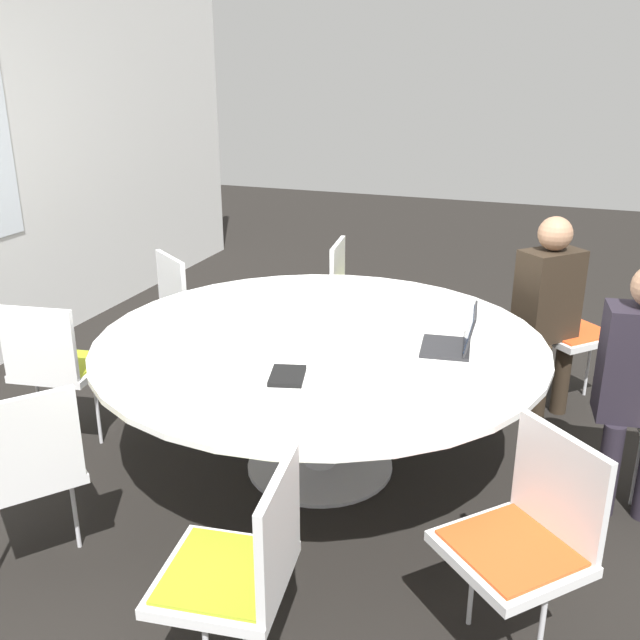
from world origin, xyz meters
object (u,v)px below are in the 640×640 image
at_px(chair_6, 242,563).
at_px(laptop, 455,340).
at_px(person_1, 549,301).
at_px(spiral_notebook, 287,376).
at_px(chair_3, 191,303).
at_px(chair_5, 24,463).
at_px(chair_4, 55,360).
at_px(chair_1, 565,320).
at_px(chair_2, 355,291).
at_px(chair_7, 527,531).

relative_size(chair_6, laptop, 2.80).
xyz_separation_m(person_1, spiral_notebook, (-1.59, 1.04, 0.03)).
xyz_separation_m(chair_3, chair_5, (-2.01, -0.37, 0.00)).
xyz_separation_m(chair_4, person_1, (1.39, -2.50, 0.19)).
relative_size(chair_3, spiral_notebook, 3.64).
bearing_deg(chair_6, chair_3, 25.82).
height_order(chair_4, spiral_notebook, chair_4).
xyz_separation_m(laptop, spiral_notebook, (-0.58, 0.64, -0.04)).
xyz_separation_m(chair_1, spiral_notebook, (-1.83, 1.14, 0.22)).
height_order(chair_3, spiral_notebook, chair_3).
bearing_deg(person_1, chair_5, 3.55).
distance_m(chair_3, chair_5, 2.04).
distance_m(chair_6, person_1, 2.68).
height_order(chair_3, chair_5, same).
relative_size(person_1, laptop, 3.91).
distance_m(chair_4, person_1, 2.87).
bearing_deg(chair_4, chair_3, 70.09).
relative_size(chair_3, chair_4, 1.00).
distance_m(chair_1, chair_5, 3.23).
height_order(chair_1, chair_6, same).
bearing_deg(chair_3, chair_1, 48.51).
bearing_deg(person_1, chair_6, 25.82).
height_order(chair_2, laptop, laptop).
xyz_separation_m(chair_1, chair_2, (0.12, 1.43, 0.00)).
bearing_deg(chair_5, person_1, -1.66).
bearing_deg(chair_7, chair_1, -48.11).
height_order(chair_7, person_1, person_1).
height_order(chair_6, spiral_notebook, chair_6).
xyz_separation_m(chair_5, spiral_notebook, (0.70, -0.88, 0.22)).
relative_size(chair_2, chair_7, 1.00).
bearing_deg(chair_2, chair_6, 2.50).
height_order(chair_7, spiral_notebook, chair_7).
bearing_deg(chair_2, chair_3, -64.32).
bearing_deg(chair_2, chair_4, -41.77).
relative_size(chair_1, spiral_notebook, 3.64).
bearing_deg(chair_1, chair_2, -51.21).
height_order(chair_2, chair_3, same).
relative_size(chair_4, chair_6, 1.00).
xyz_separation_m(chair_2, chair_6, (-2.89, -0.51, 0.00)).
distance_m(chair_7, spiral_notebook, 1.21).
distance_m(chair_3, chair_6, 2.70).
bearing_deg(chair_6, chair_5, 69.88).
xyz_separation_m(chair_3, laptop, (-0.73, -1.89, 0.27)).
height_order(chair_1, chair_2, same).
xyz_separation_m(chair_4, spiral_notebook, (-0.20, -1.46, 0.22)).
relative_size(chair_2, person_1, 0.72).
relative_size(chair_4, spiral_notebook, 3.64).
bearing_deg(spiral_notebook, chair_3, 43.58).
bearing_deg(chair_1, chair_5, 4.76).
bearing_deg(chair_7, chair_2, -17.03).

